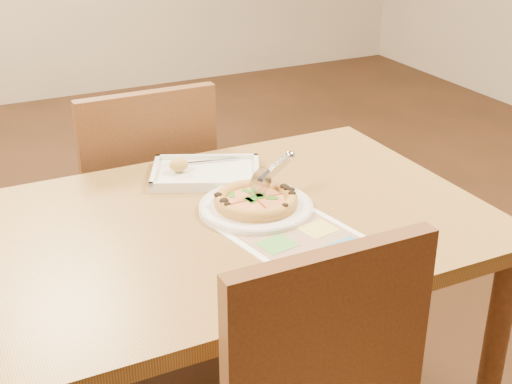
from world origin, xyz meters
name	(u,v)px	position (x,y,z in m)	size (l,w,h in m)	color
dining_table	(218,252)	(0.00, 0.00, 0.63)	(1.30, 0.85, 0.72)	olive
chair_far	(143,186)	(0.00, 0.60, 0.57)	(0.42, 0.42, 0.47)	brown
plate	(256,208)	(0.11, 0.01, 0.73)	(0.28, 0.28, 0.02)	white
pizza	(256,200)	(0.11, 0.01, 0.75)	(0.21, 0.21, 0.03)	#C58D43
pizza_cutter	(271,172)	(0.17, 0.04, 0.80)	(0.14, 0.05, 0.08)	silver
appetizer_tray	(204,174)	(0.07, 0.26, 0.73)	(0.35, 0.30, 0.06)	silver
menu	(298,237)	(0.13, -0.16, 0.72)	(0.26, 0.36, 0.01)	white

